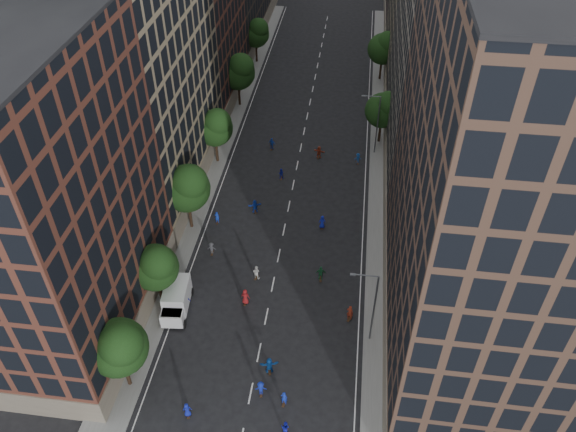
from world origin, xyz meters
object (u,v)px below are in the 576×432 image
object	(u,v)px
skater_0	(187,410)
skater_2	(285,428)
streetlamp_near	(372,305)
skater_1	(284,398)
cargo_van	(176,300)
streetlamp_far	(376,122)

from	to	relation	value
skater_0	skater_2	distance (m)	8.73
streetlamp_near	skater_1	bearing A→B (deg)	-131.69
cargo_van	streetlamp_far	bearing A→B (deg)	53.09
streetlamp_far	skater_1	size ratio (longest dim) A/B	5.46
streetlamp_far	skater_2	world-z (taller)	streetlamp_far
streetlamp_near	skater_1	xyz separation A→B (m)	(-7.22, -8.10, -4.34)
skater_1	skater_2	bearing A→B (deg)	106.04
streetlamp_near	skater_0	xyz separation A→B (m)	(-15.44, -10.32, -4.37)
skater_1	streetlamp_near	bearing A→B (deg)	-125.72
cargo_van	streetlamp_near	bearing A→B (deg)	-8.70
streetlamp_near	streetlamp_far	world-z (taller)	same
cargo_van	skater_1	size ratio (longest dim) A/B	3.34
streetlamp_near	skater_1	size ratio (longest dim) A/B	5.46
streetlamp_near	skater_0	distance (m)	19.08
skater_2	skater_0	bearing A→B (deg)	15.62
streetlamp_near	streetlamp_far	size ratio (longest dim) A/B	1.00
skater_1	skater_2	size ratio (longest dim) A/B	1.04
streetlamp_far	skater_0	bearing A→B (deg)	-109.62
cargo_van	skater_1	world-z (taller)	cargo_van
streetlamp_near	streetlamp_far	distance (m)	33.00
skater_0	skater_1	bearing A→B (deg)	179.24
cargo_van	skater_1	bearing A→B (deg)	-41.94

